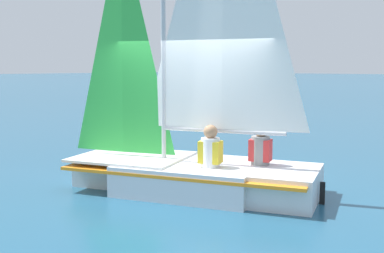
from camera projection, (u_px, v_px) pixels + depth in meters
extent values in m
plane|color=#235675|center=(192.00, 191.00, 8.04)|extent=(260.00, 260.00, 0.00)
cube|color=silver|center=(192.00, 177.00, 8.01)|extent=(2.70, 2.39, 0.49)
cube|color=silver|center=(109.00, 169.00, 8.58)|extent=(1.21, 1.21, 0.49)
cube|color=silver|center=(287.00, 185.00, 7.44)|extent=(1.39, 1.68, 0.49)
cube|color=orange|center=(192.00, 168.00, 7.99)|extent=(4.34, 3.03, 0.05)
cube|color=silver|center=(132.00, 157.00, 8.38)|extent=(2.27, 2.11, 0.04)
cylinder|color=#B7B7BC|center=(222.00, 131.00, 7.72)|extent=(1.95, 0.81, 0.07)
pyramid|color=green|center=(123.00, 39.00, 8.19)|extent=(1.30, 0.54, 3.91)
cube|color=black|center=(322.00, 193.00, 7.26)|extent=(0.09, 0.06, 0.34)
cube|color=black|center=(210.00, 183.00, 7.66)|extent=(0.35, 0.32, 0.45)
cylinder|color=white|center=(210.00, 154.00, 7.61)|extent=(0.39, 0.39, 0.50)
cube|color=yellow|center=(210.00, 152.00, 7.60)|extent=(0.41, 0.37, 0.35)
sphere|color=#A87A56|center=(211.00, 132.00, 7.56)|extent=(0.22, 0.22, 0.22)
cube|color=black|center=(260.00, 180.00, 7.84)|extent=(0.35, 0.32, 0.45)
cylinder|color=gray|center=(260.00, 152.00, 7.78)|extent=(0.39, 0.39, 0.50)
cube|color=red|center=(260.00, 150.00, 7.78)|extent=(0.41, 0.37, 0.35)
sphere|color=tan|center=(261.00, 130.00, 7.74)|extent=(0.22, 0.22, 0.22)
cylinder|color=black|center=(261.00, 125.00, 7.73)|extent=(0.27, 0.27, 0.06)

